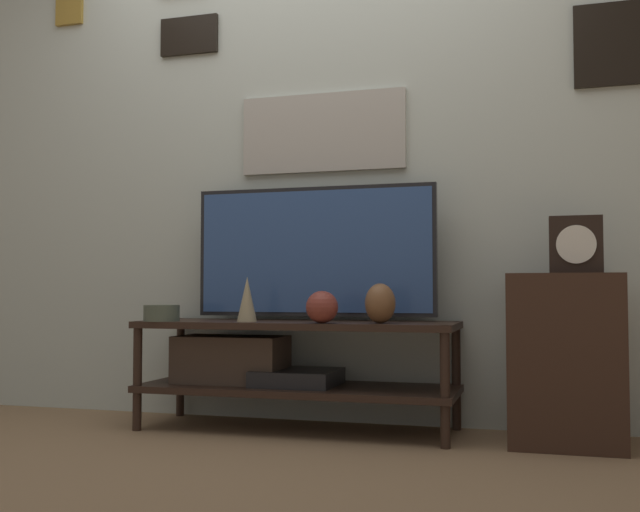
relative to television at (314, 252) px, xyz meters
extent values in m
plane|color=#846647|center=(-0.05, -0.38, -0.80)|extent=(12.00, 12.00, 0.00)
cube|color=beige|center=(-0.05, 0.18, 0.55)|extent=(6.40, 0.06, 2.70)
cube|color=#B2ADA3|center=(0.00, 0.14, 0.59)|extent=(0.82, 0.02, 0.38)
cube|color=#B2BCC6|center=(0.00, 0.14, 0.59)|extent=(0.78, 0.01, 0.35)
cube|color=black|center=(-0.72, 0.14, 1.14)|extent=(0.32, 0.02, 0.20)
cube|color=#BCB299|center=(-0.72, 0.14, 1.14)|extent=(0.28, 0.01, 0.16)
cube|color=black|center=(1.38, 0.14, 0.90)|extent=(0.44, 0.02, 0.37)
cube|color=#BCB299|center=(1.38, 0.14, 0.90)|extent=(0.40, 0.01, 0.33)
cube|color=black|center=(-0.05, -0.10, -0.33)|extent=(1.43, 0.48, 0.03)
cube|color=black|center=(-0.05, -0.10, -0.62)|extent=(1.43, 0.48, 0.03)
cylinder|color=black|center=(-0.73, -0.31, -0.56)|extent=(0.04, 0.04, 0.49)
cylinder|color=black|center=(0.64, -0.31, -0.56)|extent=(0.04, 0.04, 0.49)
cylinder|color=black|center=(-0.73, 0.10, -0.56)|extent=(0.04, 0.04, 0.49)
cylinder|color=black|center=(0.64, 0.10, -0.56)|extent=(0.04, 0.04, 0.49)
cube|color=black|center=(-0.05, -0.10, -0.57)|extent=(0.36, 0.34, 0.07)
cube|color=#47382D|center=(-0.37, -0.10, -0.50)|extent=(0.50, 0.26, 0.22)
cylinder|color=black|center=(-0.31, 0.00, -0.31)|extent=(0.05, 0.05, 0.02)
cylinder|color=black|center=(0.31, 0.00, -0.31)|extent=(0.05, 0.05, 0.02)
cube|color=black|center=(0.00, 0.00, 0.00)|extent=(1.14, 0.04, 0.60)
cube|color=#33518C|center=(0.00, -0.01, 0.00)|extent=(1.10, 0.01, 0.56)
ellipsoid|color=brown|center=(0.36, -0.24, -0.24)|extent=(0.13, 0.13, 0.17)
cone|color=tan|center=(-0.25, -0.20, -0.22)|extent=(0.09, 0.09, 0.20)
cylinder|color=#4C5647|center=(-0.64, -0.27, -0.28)|extent=(0.16, 0.16, 0.07)
sphere|color=brown|center=(0.12, -0.29, -0.25)|extent=(0.14, 0.14, 0.14)
cube|color=#382319|center=(1.10, -0.09, -0.46)|extent=(0.44, 0.44, 0.69)
cube|color=black|center=(1.15, -0.12, 0.00)|extent=(0.21, 0.10, 0.23)
cylinder|color=white|center=(1.15, -0.18, 0.00)|extent=(0.15, 0.01, 0.15)
camera|label=1|loc=(1.00, -3.32, -0.19)|focal=42.00mm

